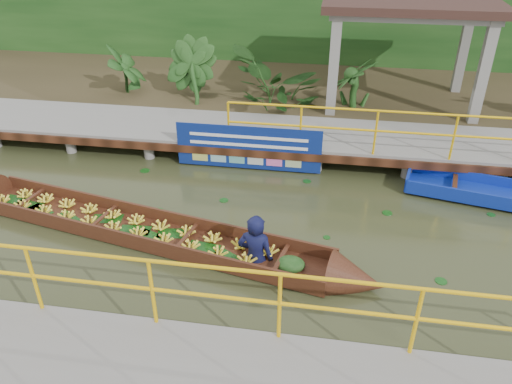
# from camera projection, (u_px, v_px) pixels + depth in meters

# --- Properties ---
(ground) EXTENTS (80.00, 80.00, 0.00)m
(ground) POSITION_uv_depth(u_px,v_px,m) (255.00, 233.00, 9.30)
(ground) COLOR #2D3319
(ground) RESTS_ON ground
(land_strip) EXTENTS (30.00, 8.00, 0.45)m
(land_strip) POSITION_uv_depth(u_px,v_px,m) (293.00, 90.00, 15.55)
(land_strip) COLOR #352D1A
(land_strip) RESTS_ON ground
(far_dock) EXTENTS (16.00, 2.06, 1.66)m
(far_dock) POSITION_uv_depth(u_px,v_px,m) (278.00, 135.00, 11.96)
(far_dock) COLOR gray
(far_dock) RESTS_ON ground
(pavilion) EXTENTS (4.40, 3.00, 3.00)m
(pavilion) POSITION_uv_depth(u_px,v_px,m) (409.00, 14.00, 12.80)
(pavilion) COLOR gray
(pavilion) RESTS_ON ground
(foliage_backdrop) EXTENTS (30.00, 0.80, 4.00)m
(foliage_backdrop) POSITION_uv_depth(u_px,v_px,m) (302.00, 14.00, 16.77)
(foliage_backdrop) COLOR #153C13
(foliage_backdrop) RESTS_ON ground
(vendor_boat) EXTENTS (8.76, 2.66, 2.12)m
(vendor_boat) POSITION_uv_depth(u_px,v_px,m) (162.00, 228.00, 8.98)
(vendor_boat) COLOR #3A1B0F
(vendor_boat) RESTS_ON ground
(blue_banner) EXTENTS (3.29, 0.04, 1.03)m
(blue_banner) POSITION_uv_depth(u_px,v_px,m) (248.00, 148.00, 11.19)
(blue_banner) COLOR navy
(blue_banner) RESTS_ON ground
(tropical_plants) EXTENTS (14.02, 1.02, 1.27)m
(tropical_plants) POSITION_uv_depth(u_px,v_px,m) (345.00, 89.00, 13.04)
(tropical_plants) COLOR #153C13
(tropical_plants) RESTS_ON ground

